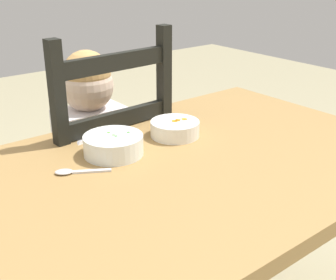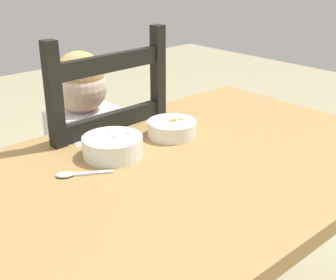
{
  "view_description": "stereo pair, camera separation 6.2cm",
  "coord_description": "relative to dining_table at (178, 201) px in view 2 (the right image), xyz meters",
  "views": [
    {
      "loc": [
        -0.66,
        -0.79,
        1.22
      ],
      "look_at": [
        0.01,
        0.05,
        0.78
      ],
      "focal_mm": 47.77,
      "sensor_mm": 36.0,
      "label": 1
    },
    {
      "loc": [
        -0.71,
        -0.75,
        1.22
      ],
      "look_at": [
        0.01,
        0.05,
        0.78
      ],
      "focal_mm": 47.77,
      "sensor_mm": 36.0,
      "label": 2
    }
  ],
  "objects": [
    {
      "name": "dining_table",
      "position": [
        0.0,
        0.0,
        0.0
      ],
      "size": [
        1.3,
        0.81,
        0.73
      ],
      "color": "#9F7944",
      "rests_on": "ground"
    },
    {
      "name": "spoon",
      "position": [
        -0.23,
        0.12,
        0.11
      ],
      "size": [
        0.13,
        0.09,
        0.01
      ],
      "color": "silver",
      "rests_on": "dining_table"
    },
    {
      "name": "child_figure",
      "position": [
        0.01,
        0.45,
        0.0
      ],
      "size": [
        0.32,
        0.31,
        0.95
      ],
      "color": "white",
      "rests_on": "ground"
    },
    {
      "name": "dining_chair",
      "position": [
        0.01,
        0.45,
        -0.15
      ],
      "size": [
        0.44,
        0.44,
        1.02
      ],
      "color": "black",
      "rests_on": "ground"
    },
    {
      "name": "bowl_of_carrots",
      "position": [
        0.12,
        0.15,
        0.13
      ],
      "size": [
        0.14,
        0.14,
        0.05
      ],
      "color": "white",
      "rests_on": "dining_table"
    },
    {
      "name": "bowl_of_peas",
      "position": [
        -0.09,
        0.15,
        0.14
      ],
      "size": [
        0.16,
        0.16,
        0.06
      ],
      "color": "white",
      "rests_on": "dining_table"
    }
  ]
}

